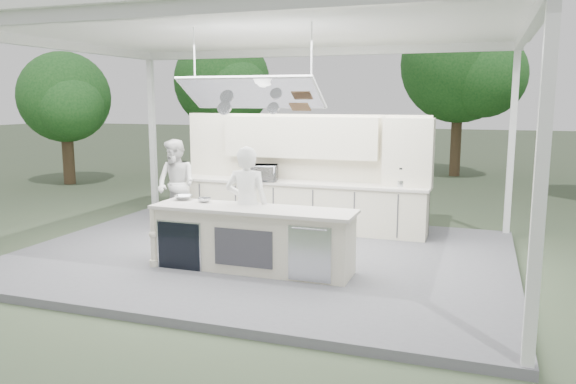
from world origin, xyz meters
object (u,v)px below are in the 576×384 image
at_px(sous_chef, 176,185).
at_px(back_counter, 298,205).
at_px(head_chef, 247,206).
at_px(demo_island, 251,239).

bearing_deg(sous_chef, back_counter, 36.01).
bearing_deg(head_chef, demo_island, 115.96).
distance_m(back_counter, sous_chef, 2.42).
bearing_deg(back_counter, sous_chef, -159.97).
bearing_deg(back_counter, demo_island, -86.37).
relative_size(back_counter, sous_chef, 2.86).
relative_size(demo_island, sous_chef, 1.75).
relative_size(demo_island, back_counter, 0.61).
bearing_deg(sous_chef, demo_island, -23.47).
xyz_separation_m(back_counter, head_chef, (0.01, -2.56, 0.44)).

